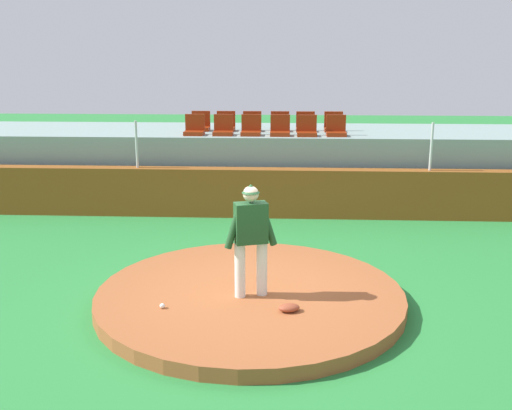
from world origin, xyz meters
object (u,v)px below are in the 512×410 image
stadium_chair_7 (226,125)px  stadium_chair_11 (334,125)px  stadium_chair_6 (201,124)px  stadium_chair_10 (305,125)px  pitcher (251,232)px  stadium_chair_1 (223,129)px  stadium_chair_0 (195,128)px  baseball (162,306)px  stadium_chair_9 (280,125)px  stadium_chair_2 (251,129)px  fielding_glove (289,308)px  stadium_chair_5 (336,129)px  stadium_chair_3 (280,129)px  stadium_chair_4 (307,129)px  stadium_chair_8 (252,125)px

stadium_chair_7 → stadium_chair_11: same height
stadium_chair_6 → stadium_chair_10: 2.74m
pitcher → stadium_chair_10: stadium_chair_10 is taller
pitcher → stadium_chair_1: 6.39m
pitcher → stadium_chair_0: (-1.77, 6.26, 0.76)m
baseball → stadium_chair_9: (1.57, 7.68, 1.71)m
stadium_chair_2 → stadium_chair_7: 1.13m
pitcher → stadium_chair_11: (1.73, 7.15, 0.76)m
stadium_chair_2 → stadium_chair_6: bearing=-32.4°
fielding_glove → stadium_chair_5: stadium_chair_5 is taller
stadium_chair_6 → stadium_chair_9: (2.08, 0.01, 0.00)m
stadium_chair_3 → stadium_chair_5: same height
stadium_chair_1 → stadium_chair_3: 1.41m
pitcher → stadium_chair_0: stadium_chair_0 is taller
stadium_chair_0 → stadium_chair_4: same height
stadium_chair_1 → stadium_chair_7: size_ratio=1.00×
stadium_chair_6 → stadium_chair_9: same height
stadium_chair_0 → stadium_chair_5: bearing=-179.9°
pitcher → stadium_chair_1: stadium_chair_1 is taller
stadium_chair_9 → stadium_chair_11: 1.39m
stadium_chair_1 → stadium_chair_7: same height
stadium_chair_3 → stadium_chair_2: bearing=-2.1°
fielding_glove → stadium_chair_10: stadium_chair_10 is taller
stadium_chair_2 → stadium_chair_9: 1.13m
fielding_glove → stadium_chair_0: (-2.34, 6.80, 1.69)m
stadium_chair_0 → stadium_chair_11: same height
stadium_chair_3 → stadium_chair_7: 1.70m
pitcher → stadium_chair_0: 6.55m
baseball → stadium_chair_10: (2.23, 7.66, 1.71)m
stadium_chair_7 → pitcher: bearing=98.6°
stadium_chair_10 → stadium_chair_6: bearing=-0.3°
stadium_chair_3 → stadium_chair_11: same height
stadium_chair_1 → fielding_glove: bearing=103.4°
stadium_chair_6 → stadium_chair_9: bearing=-179.8°
stadium_chair_8 → stadium_chair_10: same height
pitcher → fielding_glove: 1.22m
pitcher → stadium_chair_6: 7.39m
stadium_chair_0 → stadium_chair_10: bearing=-162.6°
fielding_glove → stadium_chair_6: stadium_chair_6 is taller
fielding_glove → stadium_chair_6: bearing=92.3°
stadium_chair_8 → stadium_chair_7: bearing=-0.8°
pitcher → stadium_chair_9: bearing=70.2°
baseball → stadium_chair_11: stadium_chair_11 is taller
stadium_chair_11 → stadium_chair_0: bearing=14.4°
fielding_glove → stadium_chair_1: 7.20m
stadium_chair_4 → stadium_chair_1: bearing=-1.4°
stadium_chair_3 → stadium_chair_4: (0.65, -0.03, 0.00)m
stadium_chair_2 → stadium_chair_3: 0.72m
stadium_chair_2 → stadium_chair_11: bearing=-157.0°
stadium_chair_8 → stadium_chair_9: same height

